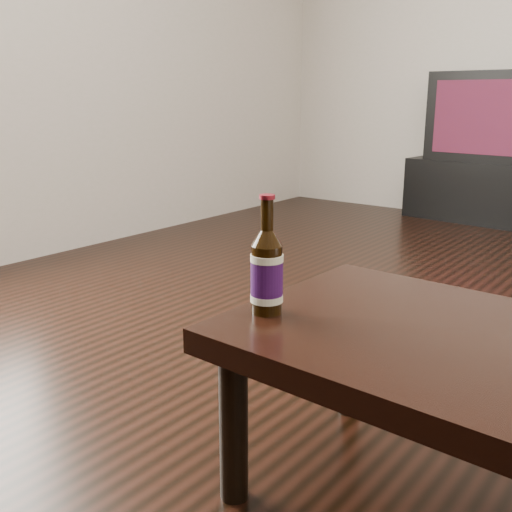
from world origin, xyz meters
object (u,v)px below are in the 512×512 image
Objects in this scene: tv at (497,117)px; coffee_table at (502,376)px; beer_bottle at (267,272)px; tv_stand at (489,191)px.

tv is 0.76× the size of coffee_table.
tv reaches higher than coffee_table.
tv_stand is at bearing 98.97° from beer_bottle.
tv_stand is 0.52m from tv.
tv reaches higher than tv_stand.
tv_stand is at bearing 90.00° from tv.
tv_stand is 4.07× the size of beer_bottle.
tv_stand is 3.48m from beer_bottle.
beer_bottle is (-0.48, -0.12, 0.15)m from coffee_table.
beer_bottle is at bearing -76.04° from tv_stand.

